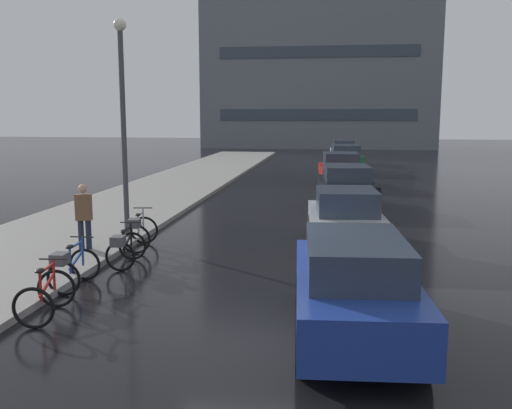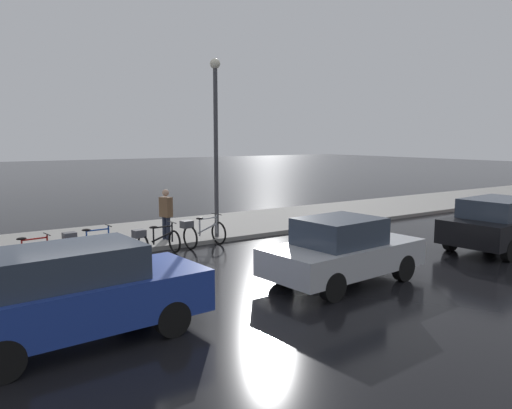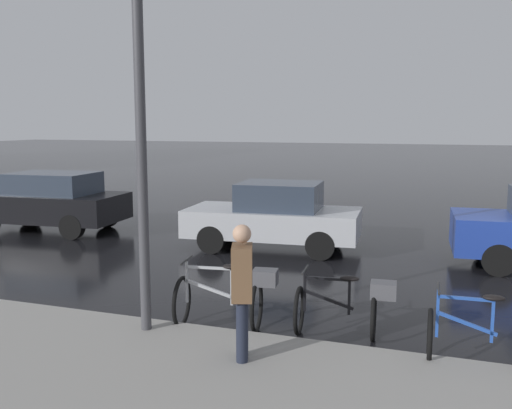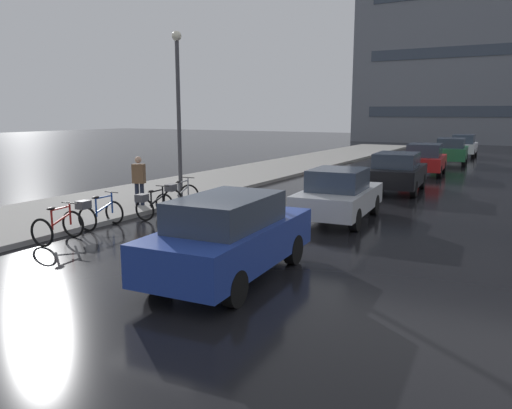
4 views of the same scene
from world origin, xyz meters
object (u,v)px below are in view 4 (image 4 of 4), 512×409
at_px(bicycle_nearest, 58,227).
at_px(bicycle_third, 152,204).
at_px(car_black, 397,172).
at_px(car_white, 463,145).
at_px(car_green, 451,151).
at_px(pedestrian, 139,180).
at_px(bicycle_farthest, 179,194).
at_px(car_silver, 339,195).
at_px(car_red, 424,159).
at_px(bicycle_second, 97,212).
at_px(car_blue, 230,236).
at_px(streetlamp, 178,102).

relative_size(bicycle_nearest, bicycle_third, 0.86).
distance_m(car_black, car_white, 19.35).
xyz_separation_m(car_green, pedestrian, (-6.69, -21.26, 0.17)).
xyz_separation_m(car_black, pedestrian, (-6.56, -8.11, 0.18)).
relative_size(bicycle_nearest, bicycle_farthest, 0.80).
relative_size(car_silver, car_red, 1.03).
height_order(bicycle_farthest, pedestrian, pedestrian).
bearing_deg(bicycle_second, car_blue, -17.31).
bearing_deg(streetlamp, car_black, 47.03).
distance_m(bicycle_nearest, bicycle_farthest, 4.98).
bearing_deg(streetlamp, bicycle_nearest, -82.65).
bearing_deg(car_white, car_red, -91.14).
relative_size(bicycle_third, bicycle_farthest, 0.93).
height_order(car_blue, streetlamp, streetlamp).
distance_m(bicycle_second, car_silver, 7.04).
xyz_separation_m(car_silver, car_white, (0.18, 25.83, 0.04)).
bearing_deg(car_blue, car_green, 89.58).
relative_size(bicycle_nearest, car_red, 0.30).
xyz_separation_m(bicycle_third, car_red, (4.96, 15.60, 0.35)).
distance_m(bicycle_second, car_black, 12.25).
relative_size(car_blue, streetlamp, 0.75).
bearing_deg(car_red, bicycle_second, -107.22).
bearing_deg(bicycle_nearest, bicycle_third, 87.31).
xyz_separation_m(bicycle_nearest, bicycle_second, (-0.27, 1.53, 0.09)).
height_order(bicycle_second, car_green, car_green).
height_order(bicycle_second, car_white, car_white).
height_order(bicycle_second, bicycle_third, bicycle_second).
xyz_separation_m(car_silver, car_black, (0.10, 6.48, 0.04)).
bearing_deg(bicycle_farthest, car_blue, -44.09).
bearing_deg(car_green, bicycle_third, -103.32).
bearing_deg(bicycle_nearest, car_white, 80.40).
bearing_deg(car_red, car_blue, -89.64).
relative_size(car_blue, car_black, 1.05).
bearing_deg(bicycle_nearest, car_green, 78.02).
relative_size(car_black, car_red, 1.05).
xyz_separation_m(bicycle_second, car_white, (5.65, 30.25, 0.34)).
xyz_separation_m(car_red, car_green, (0.31, 6.66, 0.02)).
bearing_deg(bicycle_second, car_green, 76.67).
height_order(bicycle_third, streetlamp, streetlamp).
height_order(car_black, pedestrian, pedestrian).
bearing_deg(car_silver, bicycle_nearest, -131.09).
xyz_separation_m(car_red, pedestrian, (-6.38, -14.60, 0.19)).
bearing_deg(bicycle_farthest, car_silver, 10.53).
relative_size(car_black, car_white, 1.05).
bearing_deg(car_red, pedestrian, -113.59).
relative_size(bicycle_third, car_blue, 0.31).
height_order(bicycle_second, car_red, car_red).
xyz_separation_m(car_blue, car_white, (0.13, 31.97, -0.02)).
height_order(car_blue, car_white, car_blue).
bearing_deg(car_blue, car_silver, 90.40).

